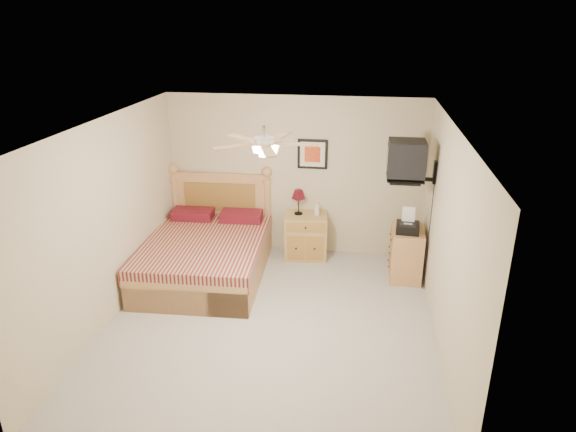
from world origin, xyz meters
TOP-DOWN VIEW (x-y plane):
  - floor at (0.00, 0.00)m, footprint 4.50×4.50m
  - ceiling at (0.00, 0.00)m, footprint 4.00×4.50m
  - wall_back at (0.00, 2.25)m, footprint 4.00×0.04m
  - wall_front at (0.00, -2.25)m, footprint 4.00×0.04m
  - wall_left at (-2.00, 0.00)m, footprint 0.04×4.50m
  - wall_right at (2.00, 0.00)m, footprint 0.04×4.50m
  - bed at (-1.16, 1.12)m, footprint 1.74×2.23m
  - nightstand at (0.21, 2.00)m, footprint 0.70×0.55m
  - table_lamp at (0.08, 2.03)m, footprint 0.22×0.22m
  - lotion_bottle at (0.38, 2.01)m, footprint 0.09×0.10m
  - framed_picture at (0.27, 2.23)m, footprint 0.46×0.04m
  - dresser at (1.73, 1.54)m, footprint 0.45×0.64m
  - fax_machine at (1.71, 1.45)m, footprint 0.34×0.36m
  - magazine_lower at (1.67, 1.75)m, footprint 0.26×0.31m
  - magazine_upper at (1.67, 1.77)m, footprint 0.22×0.29m
  - wall_tv at (1.75, 1.34)m, footprint 0.56×0.46m
  - ceiling_fan at (0.00, -0.20)m, footprint 1.14×1.14m

SIDE VIEW (x-z plane):
  - floor at x=0.00m, z-range 0.00..0.00m
  - nightstand at x=0.21m, z-range 0.00..0.71m
  - dresser at x=1.73m, z-range 0.00..0.75m
  - bed at x=-1.16m, z-range 0.00..1.40m
  - magazine_lower at x=1.67m, z-range 0.75..0.77m
  - magazine_upper at x=1.67m, z-range 0.77..0.80m
  - lotion_bottle at x=0.38m, z-range 0.71..0.92m
  - table_lamp at x=0.08m, z-range 0.71..1.11m
  - fax_machine at x=1.71m, z-range 0.75..1.09m
  - wall_back at x=0.00m, z-range 0.00..2.50m
  - wall_front at x=0.00m, z-range 0.00..2.50m
  - wall_left at x=-2.00m, z-range 0.00..2.50m
  - wall_right at x=2.00m, z-range 0.00..2.50m
  - framed_picture at x=0.27m, z-range 1.39..1.85m
  - wall_tv at x=1.75m, z-range 1.52..2.10m
  - ceiling_fan at x=0.00m, z-range 2.22..2.50m
  - ceiling at x=0.00m, z-range 2.48..2.52m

